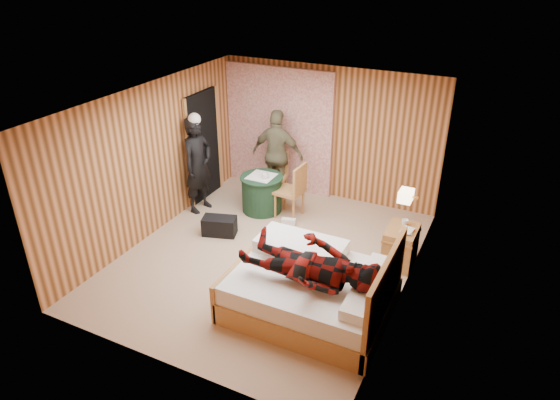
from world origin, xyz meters
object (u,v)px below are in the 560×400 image
at_px(man_at_table, 278,155).
at_px(chair_far, 276,171).
at_px(round_table, 262,193).
at_px(chair_near, 294,187).
at_px(nightstand, 400,246).
at_px(man_on_bed, 310,256).
at_px(wall_lamp, 406,196).
at_px(bed, 314,289).
at_px(duffel_bag, 220,226).
at_px(woman_standing, 198,165).

bearing_deg(man_at_table, chair_far, 55.28).
bearing_deg(round_table, chair_near, 1.65).
relative_size(nightstand, man_on_bed, 0.35).
relative_size(wall_lamp, man_on_bed, 0.15).
height_order(bed, duffel_bag, bed).
bearing_deg(chair_near, man_at_table, -131.72).
relative_size(woman_standing, man_at_table, 1.02).
height_order(duffel_bag, man_on_bed, man_on_bed).
relative_size(nightstand, chair_far, 0.67).
bearing_deg(man_on_bed, man_at_table, 122.59).
bearing_deg(nightstand, round_table, 167.36).
distance_m(duffel_bag, man_at_table, 1.88).
bearing_deg(duffel_bag, woman_standing, 124.57).
xyz_separation_m(chair_far, man_on_bed, (1.98, -3.04, 0.45)).
relative_size(round_table, chair_near, 0.77).
distance_m(round_table, man_at_table, 0.83).
distance_m(nightstand, chair_near, 2.17).
relative_size(woman_standing, man_on_bed, 0.99).
bearing_deg(man_on_bed, chair_far, 123.06).
relative_size(duffel_bag, man_at_table, 0.32).
distance_m(bed, chair_far, 3.43).
relative_size(chair_far, man_at_table, 0.54).
distance_m(chair_near, man_on_bed, 2.81).
distance_m(wall_lamp, bed, 1.81).
bearing_deg(woman_standing, bed, -112.36).
distance_m(chair_far, duffel_bag, 1.75).
bearing_deg(duffel_bag, man_at_table, 64.83).
xyz_separation_m(nightstand, round_table, (-2.69, 0.60, 0.03)).
bearing_deg(round_table, bed, -48.57).
relative_size(chair_near, man_on_bed, 0.57).
height_order(nightstand, chair_near, chair_near).
height_order(bed, man_at_table, man_at_table).
bearing_deg(chair_far, man_at_table, 46.26).
xyz_separation_m(chair_far, man_at_table, (0.02, 0.03, 0.32)).
height_order(round_table, woman_standing, woman_standing).
height_order(wall_lamp, woman_standing, woman_standing).
xyz_separation_m(wall_lamp, woman_standing, (-3.77, 0.45, -0.42)).
bearing_deg(round_table, man_at_table, 90.00).
distance_m(duffel_bag, woman_standing, 1.24).
height_order(chair_far, man_on_bed, man_on_bed).
xyz_separation_m(nightstand, chair_far, (-2.71, 1.22, 0.23)).
height_order(nightstand, man_on_bed, man_on_bed).
distance_m(round_table, man_on_bed, 3.18).
relative_size(bed, duffel_bag, 3.70).
height_order(duffel_bag, man_at_table, man_at_table).
xyz_separation_m(bed, duffel_bag, (-2.17, 1.12, -0.17)).
bearing_deg(nightstand, bed, -115.49).
relative_size(chair_far, chair_near, 0.92).
height_order(chair_far, duffel_bag, chair_far).
bearing_deg(man_on_bed, wall_lamp, 63.07).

